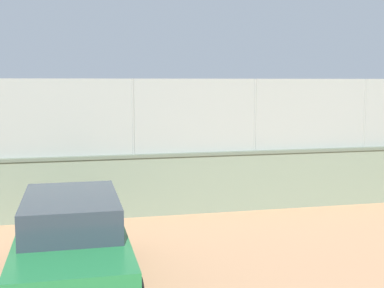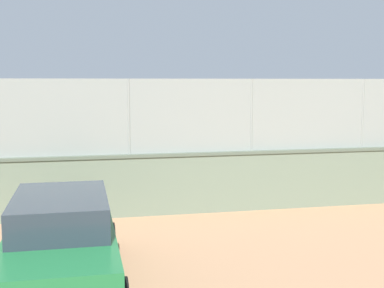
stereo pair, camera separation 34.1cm
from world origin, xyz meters
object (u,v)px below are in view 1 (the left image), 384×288
object	(u,v)px
player_crossing_court	(243,136)
sports_ball	(278,137)
player_near_wall_returning	(308,142)
player_foreground_swinging	(58,130)
parked_car_green	(72,239)

from	to	relation	value
player_crossing_court	sports_ball	distance (m)	1.62
player_crossing_court	player_near_wall_returning	size ratio (longest dim) A/B	0.93
player_foreground_swinging	sports_ball	distance (m)	10.87
parked_car_green	player_foreground_swinging	bearing A→B (deg)	-89.43
player_crossing_court	player_near_wall_returning	world-z (taller)	player_near_wall_returning
player_crossing_court	sports_ball	bearing A→B (deg)	152.46
player_crossing_court	parked_car_green	size ratio (longest dim) A/B	0.34
parked_car_green	player_near_wall_returning	bearing A→B (deg)	-132.62
player_near_wall_returning	sports_ball	world-z (taller)	player_near_wall_returning
player_crossing_court	sports_ball	size ratio (longest dim) A/B	12.98
player_crossing_court	player_foreground_swinging	bearing A→B (deg)	-23.86
player_crossing_court	parked_car_green	xyz separation A→B (m)	(8.29, 14.21, -0.10)
player_crossing_court	player_near_wall_returning	xyz separation A→B (m)	(-1.49, 3.59, 0.07)
player_near_wall_returning	player_crossing_court	bearing A→B (deg)	-67.45
player_foreground_swinging	parked_car_green	bearing A→B (deg)	90.57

